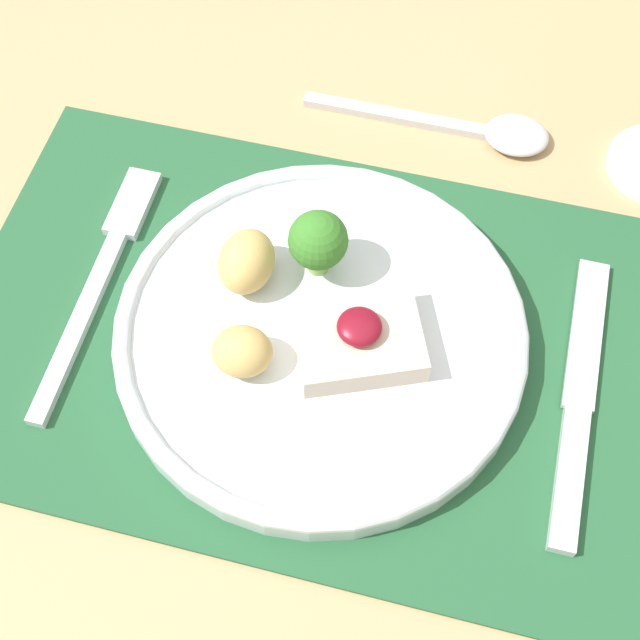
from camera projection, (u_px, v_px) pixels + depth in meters
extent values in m
plane|color=brown|center=(320.00, 602.00, 1.25)|extent=(8.00, 8.00, 0.00)
cube|color=tan|center=(321.00, 354.00, 0.60)|extent=(1.30, 1.25, 0.03)
cylinder|color=tan|center=(22.00, 56.00, 1.27)|extent=(0.06, 0.06, 0.74)
cube|color=#235633|center=(321.00, 342.00, 0.58)|extent=(0.48, 0.30, 0.00)
cylinder|color=silver|center=(320.00, 329.00, 0.58)|extent=(0.27, 0.27, 0.02)
torus|color=silver|center=(320.00, 323.00, 0.57)|extent=(0.27, 0.27, 0.01)
cube|color=beige|center=(358.00, 339.00, 0.55)|extent=(0.09, 0.09, 0.02)
ellipsoid|color=maroon|center=(359.00, 327.00, 0.54)|extent=(0.03, 0.03, 0.01)
cylinder|color=#84B256|center=(318.00, 260.00, 0.58)|extent=(0.01, 0.01, 0.02)
sphere|color=#387A28|center=(318.00, 240.00, 0.56)|extent=(0.04, 0.04, 0.04)
ellipsoid|color=tan|center=(242.00, 351.00, 0.54)|extent=(0.04, 0.04, 0.03)
ellipsoid|color=tan|center=(247.00, 261.00, 0.57)|extent=(0.04, 0.05, 0.04)
cube|color=silver|center=(79.00, 324.00, 0.58)|extent=(0.01, 0.15, 0.01)
cube|color=silver|center=(133.00, 204.00, 0.63)|extent=(0.02, 0.06, 0.01)
cube|color=silver|center=(569.00, 478.00, 0.53)|extent=(0.02, 0.09, 0.01)
cube|color=silver|center=(586.00, 333.00, 0.58)|extent=(0.02, 0.11, 0.00)
cube|color=silver|center=(396.00, 116.00, 0.68)|extent=(0.14, 0.01, 0.01)
ellipsoid|color=silver|center=(517.00, 135.00, 0.66)|extent=(0.05, 0.04, 0.01)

